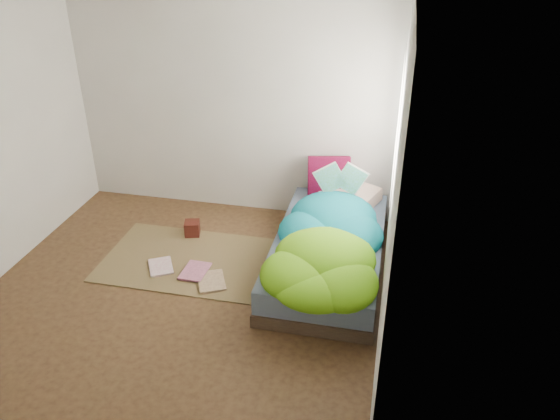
% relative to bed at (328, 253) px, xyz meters
% --- Properties ---
extents(ground, '(3.50, 3.50, 0.00)m').
position_rel_bed_xyz_m(ground, '(-1.22, -0.72, -0.17)').
color(ground, '#3C2517').
rests_on(ground, ground).
extents(room_walls, '(3.54, 3.54, 2.62)m').
position_rel_bed_xyz_m(room_walls, '(-1.21, -0.71, 1.46)').
color(room_walls, beige).
rests_on(room_walls, ground).
extents(bed, '(1.00, 2.00, 0.34)m').
position_rel_bed_xyz_m(bed, '(0.00, 0.00, 0.00)').
color(bed, '#33251C').
rests_on(bed, ground).
extents(duvet, '(0.96, 1.84, 0.34)m').
position_rel_bed_xyz_m(duvet, '(0.00, -0.22, 0.34)').
color(duvet, '#075977').
rests_on(duvet, bed).
extents(rug, '(1.60, 1.10, 0.01)m').
position_rel_bed_xyz_m(rug, '(-1.37, -0.17, -0.16)').
color(rug, brown).
rests_on(rug, ground).
extents(pillow_floral, '(0.73, 0.64, 0.14)m').
position_rel_bed_xyz_m(pillow_floral, '(0.08, 0.79, 0.24)').
color(pillow_floral, beige).
rests_on(pillow_floral, bed).
extents(pillow_magenta, '(0.45, 0.22, 0.44)m').
position_rel_bed_xyz_m(pillow_magenta, '(-0.13, 0.84, 0.39)').
color(pillow_magenta, '#450419').
rests_on(pillow_magenta, bed).
extents(open_book, '(0.43, 0.16, 0.26)m').
position_rel_bed_xyz_m(open_book, '(0.03, 0.50, 0.64)').
color(open_book, '#31882C').
rests_on(open_book, duvet).
extents(wooden_box, '(0.19, 0.19, 0.15)m').
position_rel_bed_xyz_m(wooden_box, '(-1.48, 0.28, -0.08)').
color(wooden_box, '#3A0D0D').
rests_on(wooden_box, rug).
extents(floor_book_a, '(0.33, 0.36, 0.02)m').
position_rel_bed_xyz_m(floor_book_a, '(-1.65, -0.42, -0.15)').
color(floor_book_a, white).
rests_on(floor_book_a, rug).
extents(floor_book_b, '(0.24, 0.32, 0.03)m').
position_rel_bed_xyz_m(floor_book_b, '(-1.32, -0.37, -0.14)').
color(floor_book_b, pink).
rests_on(floor_book_b, rug).
extents(floor_book_c, '(0.35, 0.40, 0.02)m').
position_rel_bed_xyz_m(floor_book_c, '(-1.11, -0.54, -0.14)').
color(floor_book_c, tan).
rests_on(floor_book_c, rug).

